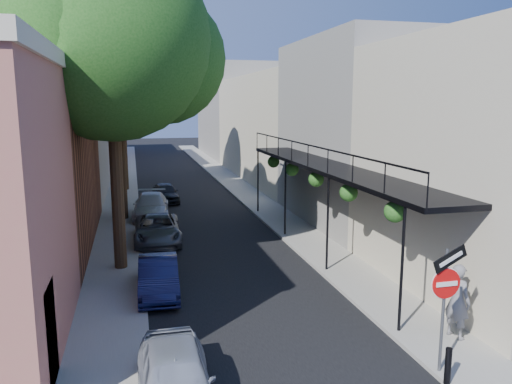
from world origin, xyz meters
TOP-DOWN VIEW (x-y plane):
  - road_surface at (0.00, 30.00)m, footprint 6.00×64.00m
  - sidewalk_left at (-4.00, 30.00)m, footprint 2.00×64.00m
  - sidewalk_right at (4.00, 30.00)m, footprint 2.00×64.00m
  - buildings_left at (-9.30, 28.76)m, footprint 10.10×59.10m
  - buildings_right at (8.99, 29.49)m, footprint 9.80×55.00m
  - sign_post at (3.16, 0.97)m, footprint 0.89×0.17m
  - bollard at (3.00, 0.50)m, footprint 0.14×0.14m
  - oak_near at (-3.37, 10.26)m, footprint 7.48×6.80m
  - oak_mid at (-3.42, 18.23)m, footprint 6.60×6.00m
  - oak_far at (-3.35, 27.27)m, footprint 7.70×7.00m
  - parked_car_a at (-2.60, 1.17)m, footprint 1.50×3.67m
  - parked_car_b at (-2.60, 7.38)m, footprint 1.33×3.51m
  - parked_car_c at (-2.32, 13.36)m, footprint 2.08×4.27m
  - parked_car_d at (-2.41, 18.19)m, footprint 2.07×4.48m
  - parked_car_e at (-1.40, 22.38)m, footprint 1.64×3.51m
  - pedestrian at (4.49, 2.33)m, footprint 0.66×0.81m

SIDE VIEW (x-z plane):
  - road_surface at x=0.00m, z-range 0.00..0.01m
  - sidewalk_left at x=-4.00m, z-range 0.00..0.12m
  - sidewalk_right at x=4.00m, z-range 0.00..0.12m
  - bollard at x=3.00m, z-range 0.12..0.92m
  - parked_car_b at x=-2.60m, z-range 0.00..1.14m
  - parked_car_e at x=-1.40m, z-range 0.00..1.16m
  - parked_car_c at x=-2.32m, z-range 0.00..1.17m
  - parked_car_a at x=-2.60m, z-range 0.00..1.25m
  - parked_car_d at x=-2.41m, z-range 0.00..1.27m
  - pedestrian at x=4.49m, z-range 0.12..2.03m
  - sign_post at x=3.16m, z-range 0.54..3.53m
  - buildings_right at x=8.99m, z-range -0.58..9.42m
  - buildings_left at x=-9.30m, z-range -1.06..10.94m
  - oak_mid at x=-3.42m, z-range 1.96..12.16m
  - oak_near at x=-3.37m, z-range 2.17..13.59m
  - oak_far at x=-3.35m, z-range 2.31..14.21m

